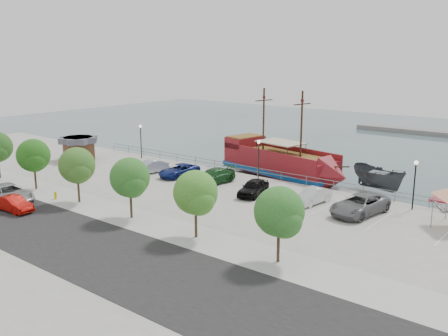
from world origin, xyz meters
The scene contains 28 objects.
ground centered at (0.00, 0.00, -1.00)m, with size 160.00×160.00×0.00m, color #354B4D.
land_slab centered at (0.00, -21.00, -0.60)m, with size 100.00×58.00×1.20m, color gray.
street centered at (0.00, -16.00, 0.01)m, with size 100.00×8.00×0.04m, color black.
sidewalk centered at (0.00, -10.00, 0.01)m, with size 100.00×4.00×0.05m, color #B4B1AB.
seawall_railing centered at (0.00, 7.80, 0.53)m, with size 50.00×0.06×1.00m.
pirate_ship centered at (0.15, 11.98, 0.77)m, with size 17.04×7.53×10.58m.
patrol_boat centered at (10.47, 12.89, 0.31)m, with size 2.55×6.77×2.62m, color #3C4044.
dock_west centered at (-13.78, 9.20, -0.79)m, with size 7.38×2.11×0.42m, color gray.
dock_mid centered at (6.86, 9.20, -0.78)m, with size 7.71×2.20×0.44m, color gray.
dock_east centered at (14.74, 9.20, -0.82)m, with size 6.26×1.79×0.36m, color slate.
shed centered at (-23.52, 1.08, 1.53)m, with size 4.42×4.42×2.88m.
street_van centered at (-12.87, -13.95, 0.82)m, with size 2.71×5.88×1.63m, color #9E9E9E.
street_sedan centered at (-10.12, -15.02, 0.66)m, with size 1.40×4.01×1.32m, color #9D0904.
fire_hydrant centered at (-10.46, -10.80, 0.40)m, with size 0.26×0.26×0.74m.
lamp_post_left centered at (-18.00, 6.50, 2.94)m, with size 0.36×0.36×4.28m.
lamp_post_mid centered at (0.00, 6.50, 2.94)m, with size 0.36×0.36×4.28m.
lamp_post_right centered at (16.00, 6.50, 2.94)m, with size 0.36×0.36×4.28m.
tree_b centered at (-14.85, -10.07, 3.30)m, with size 3.30×3.20×5.00m.
tree_c centered at (-7.85, -10.07, 3.30)m, with size 3.30×3.20×5.00m.
tree_d centered at (-0.85, -10.07, 3.30)m, with size 3.30×3.20×5.00m.
tree_e centered at (6.15, -10.07, 3.30)m, with size 3.30×3.20×5.00m.
tree_f centered at (13.15, -10.07, 3.30)m, with size 3.30×3.20×5.00m.
parked_car_b centered at (-11.28, 1.61, 0.72)m, with size 1.52×4.35×1.43m, color silver.
parked_car_c centered at (-7.64, 2.52, 0.67)m, with size 2.23×4.84×1.35m, color navy.
parked_car_d centered at (-2.83, 2.51, 0.76)m, with size 2.12×5.22×1.52m, color #1B4B1F.
parked_car_e centered at (2.85, 1.58, 0.76)m, with size 1.79×4.43×1.51m, color black.
parked_car_f centered at (8.46, 2.71, 0.69)m, with size 1.47×4.21×1.39m, color silver.
parked_car_g centered at (13.00, 2.45, 0.83)m, with size 2.74×5.95×1.65m, color slate.
Camera 1 is at (28.84, -35.34, 13.05)m, focal length 40.00 mm.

